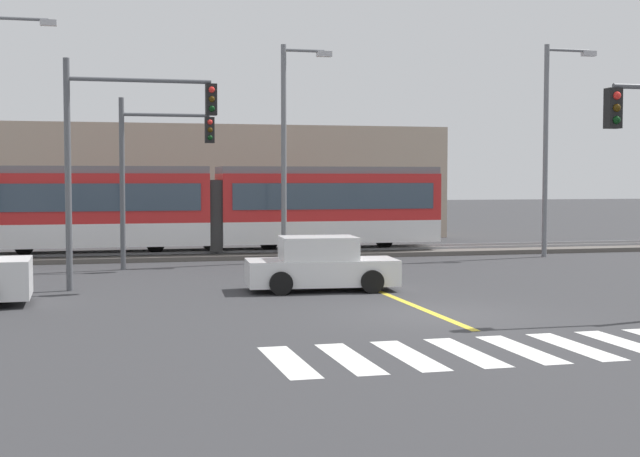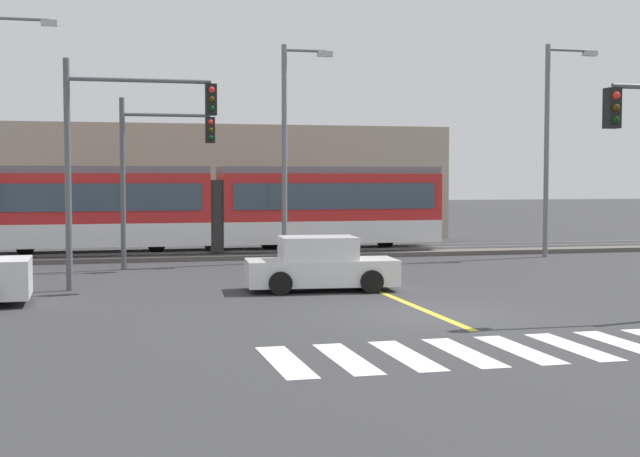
# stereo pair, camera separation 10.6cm
# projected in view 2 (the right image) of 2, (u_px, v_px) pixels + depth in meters

# --- Properties ---
(ground_plane) EXTENTS (200.00, 200.00, 0.00)m
(ground_plane) POSITION_uv_depth(u_px,v_px,m) (435.00, 315.00, 20.59)
(ground_plane) COLOR #333335
(track_bed) EXTENTS (120.00, 4.00, 0.18)m
(track_bed) POSITION_uv_depth(u_px,v_px,m) (291.00, 253.00, 36.53)
(track_bed) COLOR #56514C
(track_bed) RESTS_ON ground
(rail_near) EXTENTS (120.00, 0.08, 0.10)m
(rail_near) POSITION_uv_depth(u_px,v_px,m) (295.00, 251.00, 35.82)
(rail_near) COLOR #939399
(rail_near) RESTS_ON track_bed
(rail_far) EXTENTS (120.00, 0.08, 0.10)m
(rail_far) POSITION_uv_depth(u_px,v_px,m) (288.00, 248.00, 37.22)
(rail_far) COLOR #939399
(rail_far) RESTS_ON track_bed
(light_rail_tram) EXTENTS (18.50, 2.64, 3.43)m
(light_rail_tram) POSITION_uv_depth(u_px,v_px,m) (214.00, 206.00, 35.67)
(light_rail_tram) COLOR silver
(light_rail_tram) RESTS_ON track_bed
(crosswalk_stripe_0) EXTENTS (0.60, 2.81, 0.01)m
(crosswalk_stripe_0) POSITION_uv_depth(u_px,v_px,m) (285.00, 362.00, 15.31)
(crosswalk_stripe_0) COLOR silver
(crosswalk_stripe_0) RESTS_ON ground
(crosswalk_stripe_1) EXTENTS (0.60, 2.81, 0.01)m
(crosswalk_stripe_1) POSITION_uv_depth(u_px,v_px,m) (347.00, 358.00, 15.58)
(crosswalk_stripe_1) COLOR silver
(crosswalk_stripe_1) RESTS_ON ground
(crosswalk_stripe_2) EXTENTS (0.60, 2.81, 0.01)m
(crosswalk_stripe_2) POSITION_uv_depth(u_px,v_px,m) (406.00, 355.00, 15.85)
(crosswalk_stripe_2) COLOR silver
(crosswalk_stripe_2) RESTS_ON ground
(crosswalk_stripe_3) EXTENTS (0.60, 2.81, 0.01)m
(crosswalk_stripe_3) POSITION_uv_depth(u_px,v_px,m) (463.00, 352.00, 16.13)
(crosswalk_stripe_3) COLOR silver
(crosswalk_stripe_3) RESTS_ON ground
(crosswalk_stripe_4) EXTENTS (0.60, 2.81, 0.01)m
(crosswalk_stripe_4) POSITION_uv_depth(u_px,v_px,m) (519.00, 349.00, 16.40)
(crosswalk_stripe_4) COLOR silver
(crosswalk_stripe_4) RESTS_ON ground
(crosswalk_stripe_5) EXTENTS (0.60, 2.81, 0.01)m
(crosswalk_stripe_5) POSITION_uv_depth(u_px,v_px,m) (572.00, 347.00, 16.67)
(crosswalk_stripe_5) COLOR silver
(crosswalk_stripe_5) RESTS_ON ground
(crosswalk_stripe_6) EXTENTS (0.60, 2.81, 0.01)m
(crosswalk_stripe_6) POSITION_uv_depth(u_px,v_px,m) (624.00, 344.00, 16.95)
(crosswalk_stripe_6) COLOR silver
(crosswalk_stripe_6) RESTS_ON ground
(lane_centre_line) EXTENTS (0.20, 16.74, 0.01)m
(lane_centre_line) POSITION_uv_depth(u_px,v_px,m) (362.00, 284.00, 26.47)
(lane_centre_line) COLOR gold
(lane_centre_line) RESTS_ON ground
(sedan_crossing) EXTENTS (4.31, 2.14, 1.52)m
(sedan_crossing) POSITION_uv_depth(u_px,v_px,m) (321.00, 266.00, 25.00)
(sedan_crossing) COLOR silver
(sedan_crossing) RESTS_ON ground
(traffic_light_mid_left) EXTENTS (4.25, 0.38, 6.47)m
(traffic_light_mid_left) POSITION_uv_depth(u_px,v_px,m) (119.00, 139.00, 25.04)
(traffic_light_mid_left) COLOR #515459
(traffic_light_mid_left) RESTS_ON ground
(traffic_light_far_left) EXTENTS (3.25, 0.38, 5.89)m
(traffic_light_far_left) POSITION_uv_depth(u_px,v_px,m) (155.00, 159.00, 30.67)
(traffic_light_far_left) COLOR #515459
(traffic_light_far_left) RESTS_ON ground
(street_lamp_centre) EXTENTS (1.93, 0.28, 8.09)m
(street_lamp_centre) POSITION_uv_depth(u_px,v_px,m) (289.00, 140.00, 33.14)
(street_lamp_centre) COLOR slate
(street_lamp_centre) RESTS_ON ground
(street_lamp_east) EXTENTS (2.22, 0.28, 8.43)m
(street_lamp_east) POSITION_uv_depth(u_px,v_px,m) (552.00, 137.00, 35.37)
(street_lamp_east) COLOR slate
(street_lamp_east) RESTS_ON ground
(building_backdrop_far) EXTENTS (25.14, 6.00, 5.83)m
(building_backdrop_far) POSITION_uv_depth(u_px,v_px,m) (204.00, 182.00, 46.95)
(building_backdrop_far) COLOR tan
(building_backdrop_far) RESTS_ON ground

